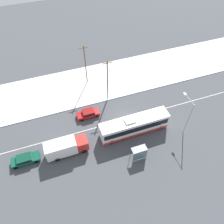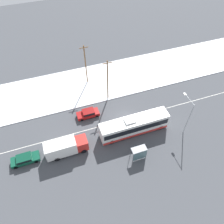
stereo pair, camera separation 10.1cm
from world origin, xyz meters
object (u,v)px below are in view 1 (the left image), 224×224
at_px(parked_car_near_truck, 25,159).
at_px(pedestrian_at_stop, 138,148).
at_px(bus_shelter, 140,153).
at_px(streetlamp, 188,113).
at_px(box_truck, 66,147).
at_px(utility_pole_snowlot, 85,64).
at_px(utility_pole_roadside, 107,80).
at_px(sedan_car, 88,113).
at_px(city_bus, 134,126).

distance_m(parked_car_near_truck, pedestrian_at_stop, 18.60).
height_order(bus_shelter, streetlamp, streetlamp).
relative_size(box_truck, streetlamp, 0.95).
distance_m(box_truck, utility_pole_snowlot, 18.35).
xyz_separation_m(box_truck, pedestrian_at_stop, (11.40, -3.80, -0.65)).
xyz_separation_m(bus_shelter, utility_pole_roadside, (-0.36, 14.97, 3.17)).
distance_m(bus_shelter, utility_pole_snowlot, 21.67).
bearing_deg(sedan_car, utility_pole_snowlot, -103.97).
bearing_deg(city_bus, streetlamp, -16.24).
xyz_separation_m(bus_shelter, streetlamp, (9.81, 2.79, 3.04)).
bearing_deg(sedan_car, box_truck, 49.93).
xyz_separation_m(box_truck, utility_pole_roadside, (10.66, 9.99, 3.16)).
distance_m(city_bus, parked_car_near_truck, 19.02).
height_order(sedan_car, pedestrian_at_stop, pedestrian_at_stop).
bearing_deg(utility_pole_snowlot, box_truck, -116.04).
bearing_deg(parked_car_near_truck, sedan_car, 26.30).
distance_m(sedan_car, streetlamp, 18.06).
relative_size(parked_car_near_truck, bus_shelter, 1.84).
relative_size(box_truck, utility_pole_snowlot, 0.76).
bearing_deg(streetlamp, box_truck, 174.01).
bearing_deg(utility_pole_snowlot, pedestrian_at_stop, -80.20).
xyz_separation_m(sedan_car, pedestrian_at_stop, (5.87, -10.38, 0.23)).
xyz_separation_m(box_truck, sedan_car, (5.53, 6.58, -0.88)).
xyz_separation_m(city_bus, utility_pole_roadside, (-1.64, 9.69, 3.08)).
bearing_deg(parked_car_near_truck, streetlamp, -5.64).
bearing_deg(parked_car_near_truck, pedestrian_at_stop, -13.49).
relative_size(pedestrian_at_stop, utility_pole_roadside, 0.18).
bearing_deg(city_bus, parked_car_near_truck, 179.29).
height_order(city_bus, bus_shelter, city_bus).
distance_m(city_bus, utility_pole_snowlot, 16.81).
height_order(box_truck, utility_pole_roadside, utility_pole_roadside).
bearing_deg(utility_pole_roadside, box_truck, -136.86).
bearing_deg(city_bus, box_truck, -178.60).
bearing_deg(streetlamp, utility_pole_snowlot, 124.98).
bearing_deg(city_bus, utility_pole_roadside, 99.62).
bearing_deg(pedestrian_at_stop, utility_pole_snowlot, 99.80).
bearing_deg(box_truck, city_bus, 1.40).
relative_size(city_bus, parked_car_near_truck, 2.75).
distance_m(box_truck, sedan_car, 8.64).
relative_size(bus_shelter, streetlamp, 0.33).
relative_size(parked_car_near_truck, streetlamp, 0.61).
height_order(parked_car_near_truck, streetlamp, streetlamp).
xyz_separation_m(parked_car_near_truck, utility_pole_snowlot, (14.63, 15.71, 4.05)).
distance_m(bus_shelter, streetlamp, 10.64).
bearing_deg(parked_car_near_truck, bus_shelter, -17.28).
xyz_separation_m(streetlamp, utility_pole_snowlot, (-12.89, 18.43, 0.09)).
bearing_deg(utility_pole_roadside, bus_shelter, -88.62).
bearing_deg(bus_shelter, streetlamp, 15.89).
distance_m(pedestrian_at_stop, streetlamp, 10.25).
bearing_deg(parked_car_near_truck, box_truck, -4.57).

